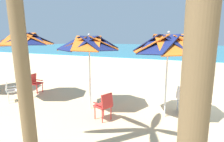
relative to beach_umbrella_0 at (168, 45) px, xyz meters
name	(u,v)px	position (x,y,z in m)	size (l,w,h in m)	color
ground_plane	(203,101)	(1.18, 2.14, -2.30)	(80.00, 80.00, 0.00)	beige
sea	(198,50)	(1.18, 33.00, -2.25)	(80.00, 36.00, 0.10)	teal
surf_foam	(199,62)	(1.18, 14.70, -2.29)	(80.00, 0.70, 0.01)	white
beach_umbrella_0	(168,45)	(0.00, 0.00, 0.00)	(2.21, 2.21, 2.70)	silver
plastic_chair_0	(183,98)	(0.50, 0.67, -1.80)	(0.61, 0.59, 0.87)	white
beach_umbrella_1	(89,44)	(-2.54, -0.33, 0.00)	(2.15, 2.15, 2.64)	silver
plastic_chair_1	(104,105)	(-1.66, -1.00, -1.80)	(0.60, 0.58, 0.87)	red
beach_umbrella_2	(24,40)	(-5.47, -0.36, 0.12)	(2.25, 2.25, 2.77)	silver
plastic_chair_2	(11,89)	(-5.78, -0.94, -1.80)	(0.62, 0.63, 0.87)	white
plastic_chair_3	(35,82)	(-5.81, 0.35, -1.80)	(0.49, 0.46, 0.87)	red
sun_lounger_1	(195,85)	(0.88, 3.51, -2.02)	(0.72, 2.17, 0.62)	white
cooler_box	(189,107)	(0.71, 0.67, -2.10)	(0.50, 0.34, 0.40)	blue
beachgoer_seated	(208,62)	(1.88, 12.90, -2.01)	(0.30, 0.93, 0.92)	#2D4CA5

